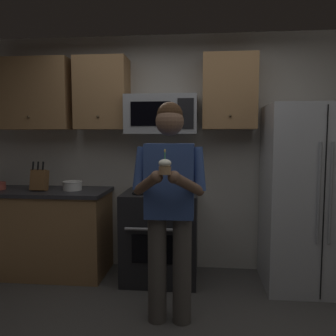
{
  "coord_description": "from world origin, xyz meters",
  "views": [
    {
      "loc": [
        0.28,
        -2.19,
        1.5
      ],
      "look_at": [
        0.01,
        0.5,
        1.25
      ],
      "focal_mm": 37.26,
      "sensor_mm": 36.0,
      "label": 1
    }
  ],
  "objects": [
    {
      "name": "cupcake",
      "position": [
        0.03,
        0.16,
        1.29
      ],
      "size": [
        0.09,
        0.09,
        0.17
      ],
      "color": "#A87F56"
    },
    {
      "name": "oven_range",
      "position": [
        -0.15,
        1.36,
        0.46
      ],
      "size": [
        0.76,
        0.7,
        0.93
      ],
      "color": "black",
      "rests_on": "ground"
    },
    {
      "name": "counter_left",
      "position": [
        -1.45,
        1.38,
        0.46
      ],
      "size": [
        1.44,
        0.66,
        0.92
      ],
      "color": "#9E7247",
      "rests_on": "ground"
    },
    {
      "name": "cabinet_row_upper",
      "position": [
        -0.72,
        1.53,
        1.95
      ],
      "size": [
        2.78,
        0.36,
        0.76
      ],
      "color": "#9E7247"
    },
    {
      "name": "knife_block",
      "position": [
        -1.44,
        1.33,
        1.03
      ],
      "size": [
        0.16,
        0.15,
        0.32
      ],
      "color": "brown",
      "rests_on": "counter_left"
    },
    {
      "name": "bowl_large_white",
      "position": [
        -1.11,
        1.39,
        0.97
      ],
      "size": [
        0.21,
        0.21,
        0.1
      ],
      "color": "white",
      "rests_on": "counter_left"
    },
    {
      "name": "person",
      "position": [
        0.03,
        0.49,
        1.0
      ],
      "size": [
        0.6,
        0.48,
        1.76
      ],
      "color": "#4C4742",
      "rests_on": "ground"
    },
    {
      "name": "wall_back",
      "position": [
        0.0,
        1.75,
        1.3
      ],
      "size": [
        4.4,
        0.1,
        2.6
      ],
      "primitive_type": "cube",
      "color": "beige",
      "rests_on": "ground"
    },
    {
      "name": "refrigerator",
      "position": [
        1.35,
        1.32,
        0.9
      ],
      "size": [
        0.9,
        0.75,
        1.8
      ],
      "color": "#B7BABF",
      "rests_on": "ground"
    },
    {
      "name": "microwave",
      "position": [
        -0.15,
        1.48,
        1.72
      ],
      "size": [
        0.74,
        0.41,
        0.4
      ],
      "color": "#9EA0A5"
    }
  ]
}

